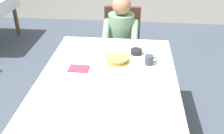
{
  "coord_description": "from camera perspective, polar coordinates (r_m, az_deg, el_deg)",
  "views": [
    {
      "loc": [
        0.2,
        -1.71,
        1.83
      ],
      "look_at": [
        0.03,
        0.06,
        0.79
      ],
      "focal_mm": 40.58,
      "sensor_mm": 36.0,
      "label": 1
    }
  ],
  "objects": [
    {
      "name": "knife_right_of_plate",
      "position": [
        2.19,
        6.01,
        0.31
      ],
      "size": [
        0.03,
        0.2,
        0.0
      ],
      "primitive_type": "cube",
      "rotation": [
        0.0,
        0.0,
        1.49
      ],
      "color": "silver",
      "rests_on": "dining_table_main"
    },
    {
      "name": "diner_person",
      "position": [
        2.96,
        2.01,
        7.18
      ],
      "size": [
        0.4,
        0.43,
        1.12
      ],
      "rotation": [
        0.0,
        0.0,
        3.14
      ],
      "color": "gray",
      "rests_on": "ground"
    },
    {
      "name": "dining_table_main",
      "position": [
        2.09,
        -0.93,
        -4.14
      ],
      "size": [
        1.12,
        1.52,
        0.74
      ],
      "color": "silver",
      "rests_on": "ground"
    },
    {
      "name": "breakfast_stack",
      "position": [
        2.19,
        1.11,
        1.68
      ],
      "size": [
        0.2,
        0.21,
        0.06
      ],
      "color": "tan",
      "rests_on": "plate_breakfast"
    },
    {
      "name": "cup_coffee",
      "position": [
        2.21,
        8.4,
        1.6
      ],
      "size": [
        0.11,
        0.08,
        0.08
      ],
      "color": "#333D4C",
      "rests_on": "dining_table_main"
    },
    {
      "name": "spoon_near_edge",
      "position": [
        1.94,
        1.28,
        -3.88
      ],
      "size": [
        0.15,
        0.04,
        0.0
      ],
      "primitive_type": "cube",
      "rotation": [
        0.0,
        0.0,
        -0.17
      ],
      "color": "silver",
      "rests_on": "dining_table_main"
    },
    {
      "name": "bowl_butter",
      "position": [
        2.38,
        5.5,
        3.46
      ],
      "size": [
        0.11,
        0.11,
        0.04
      ],
      "primitive_type": "cylinder",
      "color": "black",
      "rests_on": "dining_table_main"
    },
    {
      "name": "fork_left_of_plate",
      "position": [
        2.21,
        -3.86,
        0.8
      ],
      "size": [
        0.03,
        0.18,
        0.0
      ],
      "primitive_type": "cube",
      "rotation": [
        0.0,
        0.0,
        1.68
      ],
      "color": "silver",
      "rests_on": "dining_table_main"
    },
    {
      "name": "syrup_pitcher",
      "position": [
        2.3,
        -5.47,
        2.95
      ],
      "size": [
        0.08,
        0.08,
        0.07
      ],
      "color": "silver",
      "rests_on": "dining_table_main"
    },
    {
      "name": "napkin_folded",
      "position": [
        2.15,
        -7.48,
        -0.36
      ],
      "size": [
        0.17,
        0.13,
        0.01
      ],
      "primitive_type": "cube",
      "rotation": [
        0.0,
        0.0,
        -0.03
      ],
      "color": "#8C2D4C",
      "rests_on": "dining_table_main"
    },
    {
      "name": "chair_diner",
      "position": [
        3.16,
        2.16,
        5.97
      ],
      "size": [
        0.44,
        0.45,
        0.93
      ],
      "rotation": [
        0.0,
        0.0,
        3.14
      ],
      "color": "#4C2D23",
      "rests_on": "ground"
    },
    {
      "name": "plate_breakfast",
      "position": [
        2.21,
        1.09,
        0.94
      ],
      "size": [
        0.28,
        0.28,
        0.02
      ],
      "primitive_type": "cylinder",
      "color": "white",
      "rests_on": "dining_table_main"
    }
  ]
}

